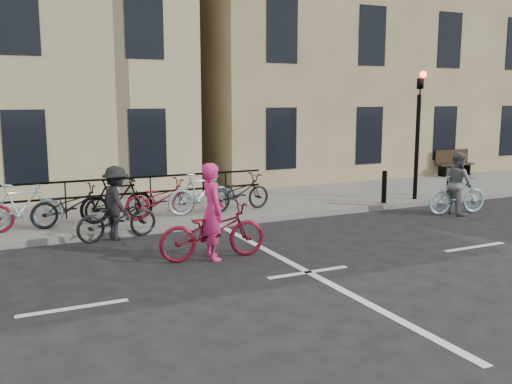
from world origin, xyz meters
name	(u,v)px	position (x,y,z in m)	size (l,w,h in m)	color
ground	(308,273)	(0.00, 0.00, 0.00)	(120.00, 120.00, 0.00)	black
sidewalk	(36,223)	(-4.00, 6.00, 0.07)	(46.00, 4.00, 0.15)	slate
building_east	(335,25)	(9.00, 13.00, 6.15)	(14.00, 10.00, 12.00)	#908056
traffic_light	(418,119)	(6.20, 4.34, 2.45)	(0.18, 0.30, 3.90)	black
bollard_east	(384,187)	(5.00, 4.25, 0.60)	(0.14, 0.14, 0.90)	black
bollard_west	(449,181)	(7.40, 4.25, 0.60)	(0.14, 0.14, 0.90)	black
bench	(453,162)	(11.00, 7.73, 0.67)	(1.60, 0.41, 0.97)	black
parked_bikes	(71,204)	(-3.30, 5.04, 0.64)	(10.40, 1.23, 1.05)	black
cyclist_pink	(213,226)	(-1.19, 1.56, 0.64)	(2.12, 0.86, 1.85)	maroon
cyclist_grey	(458,189)	(6.22, 2.73, 0.67)	(1.77, 0.90, 1.66)	#90B6BC
cyclist_dark	(117,211)	(-2.50, 3.90, 0.63)	(1.89, 1.13, 1.61)	black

